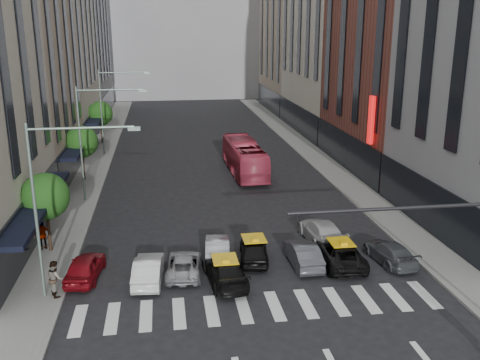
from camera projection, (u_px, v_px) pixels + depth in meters
name	position (u px, v px, depth m)	size (l,w,h in m)	color
ground	(269.00, 322.00, 25.34)	(160.00, 160.00, 0.00)	black
sidewalk_left	(93.00, 169.00, 52.23)	(3.00, 96.00, 0.15)	slate
sidewalk_right	(321.00, 161.00, 55.44)	(3.00, 96.00, 0.15)	slate
building_left_b	(15.00, 44.00, 46.25)	(8.00, 16.00, 24.00)	tan
building_left_d	(75.00, 16.00, 80.59)	(8.00, 18.00, 30.00)	gray
building_right_b	(393.00, 32.00, 49.77)	(8.00, 18.00, 26.00)	brown
building_right_d	(294.00, 23.00, 85.61)	(8.00, 18.00, 28.00)	tan
building_far	(182.00, 1.00, 101.14)	(30.00, 10.00, 36.00)	gray
tree_near	(45.00, 196.00, 32.18)	(2.88, 2.88, 4.95)	black
tree_mid	(82.00, 142.00, 47.39)	(2.88, 2.88, 4.95)	black
tree_far	(100.00, 114.00, 62.60)	(2.88, 2.88, 4.95)	black
streetlamp_near	(53.00, 188.00, 26.10)	(5.38, 0.25, 9.00)	gray
streetlamp_mid	(92.00, 129.00, 41.31)	(5.38, 0.25, 9.00)	gray
streetlamp_far	(110.00, 101.00, 56.52)	(5.38, 0.25, 9.00)	gray
traffic_signal	(441.00, 234.00, 24.22)	(10.10, 0.20, 6.00)	black
liberty_sign	(371.00, 120.00, 44.45)	(0.30, 0.70, 4.00)	red
car_red	(85.00, 267.00, 29.58)	(1.65, 4.11, 1.40)	maroon
car_white_front	(148.00, 269.00, 29.29)	(1.49, 4.26, 1.40)	silver
car_silver	(184.00, 265.00, 30.15)	(1.93, 4.19, 1.16)	#9D9EA3
taxi_left	(225.00, 271.00, 29.13)	(1.92, 4.72, 1.37)	black
taxi_center	(254.00, 250.00, 31.84)	(1.66, 4.14, 1.41)	black
car_grey_mid	(303.00, 254.00, 31.30)	(1.48, 4.23, 1.39)	#3D3F45
taxi_right	(340.00, 253.00, 31.41)	(2.26, 4.90, 1.36)	black
car_grey_curb	(390.00, 252.00, 31.69)	(1.76, 4.34, 1.26)	#44484C
car_row2_left	(217.00, 248.00, 32.21)	(1.41, 4.06, 1.34)	#A6A6AB
car_row2_right	(322.00, 231.00, 34.62)	(2.06, 5.06, 1.47)	#B8B8B8
bus	(244.00, 157.00, 50.61)	(2.62, 11.19, 3.12)	#BE374F
pedestrian_near	(55.00, 278.00, 27.37)	(0.93, 0.72, 1.91)	gray
pedestrian_far	(43.00, 235.00, 33.08)	(1.07, 0.45, 1.83)	gray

